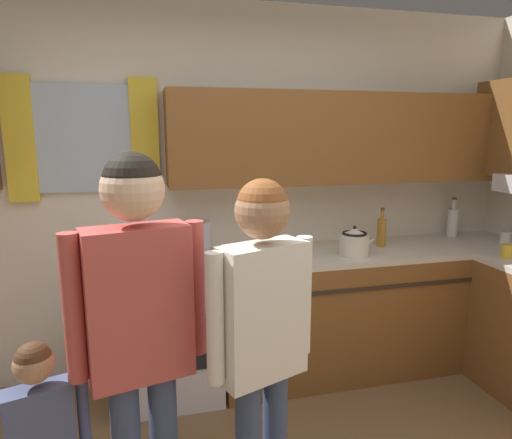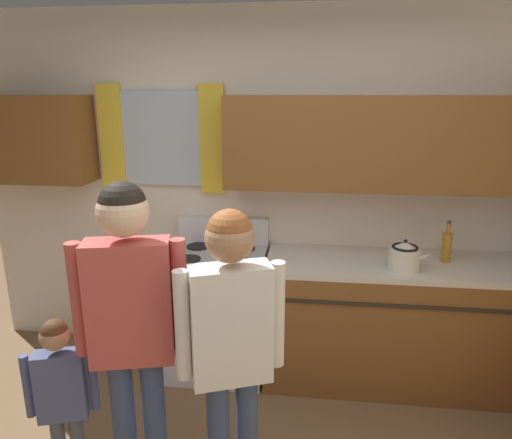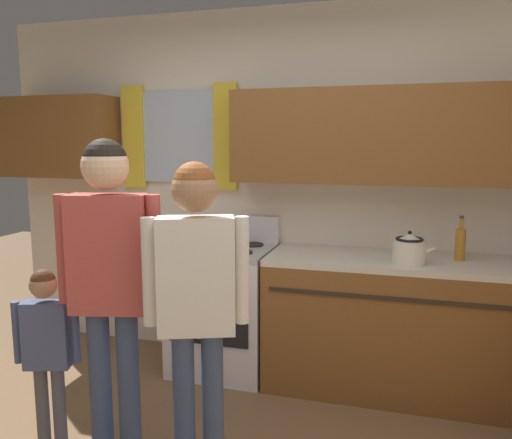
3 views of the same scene
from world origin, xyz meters
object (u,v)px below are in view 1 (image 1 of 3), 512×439
object	(u,v)px
bottle_milk_white	(453,221)
mug_ceramic_white	(507,237)
bottle_oil_amber	(381,232)
stovetop_kettle	(354,242)
adult_in_plaid	(262,326)
mug_mustard_yellow	(508,251)
stove_oven	(166,325)
adult_holding_child	(139,320)

from	to	relation	value
bottle_milk_white	mug_ceramic_white	world-z (taller)	bottle_milk_white
bottle_oil_amber	mug_ceramic_white	size ratio (longest dim) A/B	2.28
bottle_milk_white	stovetop_kettle	bearing A→B (deg)	-161.23
adult_in_plaid	mug_mustard_yellow	bearing A→B (deg)	23.10
mug_mustard_yellow	adult_in_plaid	size ratio (longest dim) A/B	0.08
stove_oven	adult_holding_child	distance (m)	1.37
adult_holding_child	mug_mustard_yellow	bearing A→B (deg)	18.49
mug_mustard_yellow	mug_ceramic_white	distance (m)	0.44
mug_mustard_yellow	stovetop_kettle	size ratio (longest dim) A/B	0.44
stovetop_kettle	adult_holding_child	distance (m)	1.78
stove_oven	bottle_oil_amber	size ratio (longest dim) A/B	3.85
stove_oven	bottle_milk_white	xyz separation A→B (m)	(2.30, 0.20, 0.55)
bottle_milk_white	bottle_oil_amber	distance (m)	0.75
mug_mustard_yellow	bottle_oil_amber	bearing A→B (deg)	143.93
bottle_milk_white	bottle_oil_amber	world-z (taller)	bottle_milk_white
mug_mustard_yellow	stovetop_kettle	distance (m)	1.02
bottle_milk_white	mug_mustard_yellow	bearing A→B (deg)	-95.59
adult_holding_child	mug_ceramic_white	bearing A→B (deg)	22.77
bottle_milk_white	mug_mustard_yellow	size ratio (longest dim) A/B	2.60
bottle_oil_amber	adult_in_plaid	world-z (taller)	adult_in_plaid
adult_in_plaid	stove_oven	bearing A→B (deg)	104.49
mug_mustard_yellow	stovetop_kettle	xyz separation A→B (m)	(-0.97, 0.30, 0.05)
bottle_oil_amber	adult_in_plaid	distance (m)	1.80
mug_mustard_yellow	mug_ceramic_white	bearing A→B (deg)	48.03
mug_mustard_yellow	mug_ceramic_white	size ratio (longest dim) A/B	0.96
stovetop_kettle	adult_in_plaid	xyz separation A→B (m)	(-0.94, -1.11, -0.02)
bottle_oil_amber	mug_mustard_yellow	xyz separation A→B (m)	(0.66, -0.48, -0.06)
mug_ceramic_white	adult_holding_child	size ratio (longest dim) A/B	0.08
stove_oven	bottle_milk_white	bearing A→B (deg)	5.08
stovetop_kettle	bottle_oil_amber	bearing A→B (deg)	31.21
bottle_oil_amber	mug_ceramic_white	bearing A→B (deg)	-9.40
bottle_oil_amber	stovetop_kettle	xyz separation A→B (m)	(-0.31, -0.19, -0.01)
mug_ceramic_white	adult_in_plaid	bearing A→B (deg)	-152.64
stove_oven	stovetop_kettle	distance (m)	1.38
adult_in_plaid	adult_holding_child	bearing A→B (deg)	177.39
bottle_milk_white	mug_mustard_yellow	world-z (taller)	bottle_milk_white
bottle_milk_white	stovetop_kettle	world-z (taller)	bottle_milk_white
mug_mustard_yellow	adult_holding_child	distance (m)	2.51
stovetop_kettle	adult_in_plaid	distance (m)	1.46
bottle_oil_amber	mug_mustard_yellow	world-z (taller)	bottle_oil_amber
stove_oven	adult_in_plaid	bearing A→B (deg)	-75.51
bottle_oil_amber	adult_in_plaid	size ratio (longest dim) A/B	0.18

